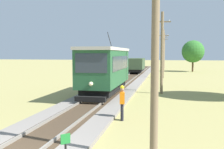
% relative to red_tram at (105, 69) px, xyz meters
% --- Properties ---
extents(red_tram, '(2.60, 8.54, 4.79)m').
position_rel_red_tram_xyz_m(red_tram, '(0.00, 0.00, 0.00)').
color(red_tram, '#235633').
rests_on(red_tram, rail_right).
extents(freight_car, '(2.40, 5.20, 2.31)m').
position_rel_red_tram_xyz_m(freight_car, '(-0.00, 21.95, -0.64)').
color(freight_car, '#384C33').
rests_on(freight_car, rail_right).
extents(utility_pole_foreground, '(1.40, 0.61, 7.59)m').
position_rel_red_tram_xyz_m(utility_pole_foreground, '(4.31, -11.91, 1.70)').
color(utility_pole_foreground, '#7A664C').
rests_on(utility_pole_foreground, ground).
extents(utility_pole_near_tram, '(1.40, 0.29, 6.82)m').
position_rel_red_tram_xyz_m(utility_pole_near_tram, '(4.31, 2.34, 1.31)').
color(utility_pole_near_tram, '#7A664C').
rests_on(utility_pole_near_tram, ground).
extents(utility_pole_mid, '(1.40, 0.41, 6.63)m').
position_rel_red_tram_xyz_m(utility_pole_mid, '(4.31, 16.38, 1.22)').
color(utility_pole_mid, '#7A664C').
rests_on(utility_pole_mid, ground).
extents(utility_pole_far, '(1.40, 0.40, 6.83)m').
position_rel_red_tram_xyz_m(utility_pole_far, '(4.31, 28.73, 1.32)').
color(utility_pole_far, '#7A664C').
rests_on(utility_pole_far, ground).
extents(utility_pole_distant, '(1.40, 0.63, 8.06)m').
position_rel_red_tram_xyz_m(utility_pole_distant, '(4.31, 40.27, 1.93)').
color(utility_pole_distant, '#7A664C').
rests_on(utility_pole_distant, ground).
extents(gravel_pile, '(2.82, 2.82, 1.36)m').
position_rel_red_tram_xyz_m(gravel_pile, '(-3.76, 23.60, -1.51)').
color(gravel_pile, gray).
rests_on(gravel_pile, ground).
extents(track_worker, '(0.31, 0.42, 1.78)m').
position_rel_red_tram_xyz_m(track_worker, '(2.51, -7.06, -1.21)').
color(track_worker, black).
rests_on(track_worker, ground).
extents(tree_right_near, '(4.14, 4.14, 5.84)m').
position_rel_red_tram_xyz_m(tree_right_near, '(9.61, 30.73, 1.57)').
color(tree_right_near, '#4C3823').
rests_on(tree_right_near, ground).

